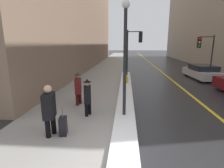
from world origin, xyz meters
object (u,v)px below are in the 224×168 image
pedestrian_trailing (49,108)px  traffic_light_near (135,43)px  rolling_suitcase (63,126)px  traffic_light_far (204,47)px  parked_car_silver (202,72)px  pedestrian_with_shoulder_bag (78,87)px  fire_hydrant (127,81)px  pedestrian_in_fedora (88,96)px  lamp_post (125,51)px

pedestrian_trailing → traffic_light_near: bearing=152.4°
rolling_suitcase → traffic_light_far: bearing=130.0°
parked_car_silver → rolling_suitcase: size_ratio=4.47×
traffic_light_far → traffic_light_near: bearing=8.7°
traffic_light_near → pedestrian_with_shoulder_bag: 8.31m
traffic_light_far → fire_hydrant: bearing=35.3°
pedestrian_trailing → pedestrian_with_shoulder_bag: size_ratio=1.04×
fire_hydrant → traffic_light_far: bearing=28.1°
rolling_suitcase → pedestrian_trailing: bearing=-89.3°
pedestrian_trailing → pedestrian_in_fedora: size_ratio=1.08×
traffic_light_near → pedestrian_with_shoulder_bag: traffic_light_near is taller
traffic_light_near → traffic_light_far: (5.75, 0.15, -0.32)m
pedestrian_with_shoulder_bag → fire_hydrant: (2.32, 4.19, -0.53)m
rolling_suitcase → pedestrian_with_shoulder_bag: bearing=174.4°
traffic_light_near → rolling_suitcase: bearing=-95.4°
lamp_post → pedestrian_in_fedora: (-1.49, 0.25, -1.80)m
pedestrian_trailing → lamp_post: bearing=111.5°
lamp_post → pedestrian_trailing: lamp_post is taller
lamp_post → fire_hydrant: size_ratio=6.20×
parked_car_silver → rolling_suitcase: bearing=137.4°
pedestrian_in_fedora → fire_hydrant: bearing=152.6°
traffic_light_near → pedestrian_in_fedora: (-2.27, -8.72, -2.09)m
traffic_light_far → pedestrian_with_shoulder_bag: 11.73m
traffic_light_far → parked_car_silver: (-0.04, -0.31, -2.05)m
pedestrian_in_fedora → parked_car_silver: pedestrian_in_fedora is taller
pedestrian_in_fedora → pedestrian_with_shoulder_bag: size_ratio=0.96×
rolling_suitcase → traffic_light_near: bearing=154.2°
pedestrian_in_fedora → rolling_suitcase: size_ratio=1.62×
traffic_light_near → rolling_suitcase: 11.03m
traffic_light_far → pedestrian_trailing: traffic_light_far is taller
traffic_light_far → pedestrian_in_fedora: 12.08m
traffic_light_near → traffic_light_far: size_ratio=1.12×
traffic_light_far → pedestrian_in_fedora: traffic_light_far is taller
rolling_suitcase → fire_hydrant: size_ratio=1.36×
parked_car_silver → traffic_light_far: bearing=-11.0°
traffic_light_near → traffic_light_far: traffic_light_near is taller
traffic_light_far → pedestrian_with_shoulder_bag: (-8.75, -7.62, -1.73)m
pedestrian_with_shoulder_bag → rolling_suitcase: pedestrian_with_shoulder_bag is taller
pedestrian_in_fedora → lamp_post: bearing=69.4°
lamp_post → traffic_light_far: bearing=54.4°
traffic_light_near → pedestrian_in_fedora: 9.25m
pedestrian_trailing → rolling_suitcase: size_ratio=1.76×
pedestrian_trailing → parked_car_silver: size_ratio=0.39×
traffic_light_near → fire_hydrant: traffic_light_near is taller
traffic_light_near → traffic_light_far: bearing=10.8°
parked_car_silver → fire_hydrant: (-6.38, -3.12, -0.21)m
traffic_light_far → lamp_post: bearing=61.6°
rolling_suitcase → lamp_post: bearing=114.8°
parked_car_silver → fire_hydrant: bearing=113.0°
traffic_light_far → rolling_suitcase: traffic_light_far is taller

